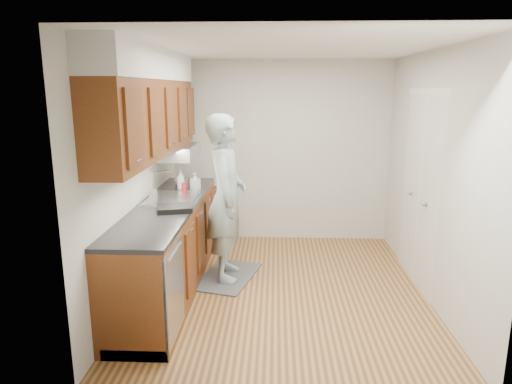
{
  "coord_description": "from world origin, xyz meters",
  "views": [
    {
      "loc": [
        -0.07,
        -4.57,
        2.12
      ],
      "look_at": [
        -0.28,
        0.25,
        1.02
      ],
      "focal_mm": 32.0,
      "sensor_mm": 36.0,
      "label": 1
    }
  ],
  "objects_px": {
    "person": "(226,187)",
    "soap_bottle_a": "(181,180)",
    "soda_can": "(184,188)",
    "dish_rack": "(175,208)",
    "soap_bottle_b": "(195,181)",
    "soap_bottle_c": "(180,178)",
    "steel_can": "(185,182)"
  },
  "relations": [
    {
      "from": "soap_bottle_c",
      "to": "steel_can",
      "type": "relative_size",
      "value": 1.49
    },
    {
      "from": "soap_bottle_a",
      "to": "person",
      "type": "bearing_deg",
      "value": -32.58
    },
    {
      "from": "person",
      "to": "soap_bottle_b",
      "type": "distance_m",
      "value": 0.56
    },
    {
      "from": "steel_can",
      "to": "dish_rack",
      "type": "height_order",
      "value": "steel_can"
    },
    {
      "from": "soap_bottle_a",
      "to": "soap_bottle_c",
      "type": "relative_size",
      "value": 1.29
    },
    {
      "from": "steel_can",
      "to": "dish_rack",
      "type": "distance_m",
      "value": 1.09
    },
    {
      "from": "steel_can",
      "to": "soap_bottle_a",
      "type": "bearing_deg",
      "value": -98.51
    },
    {
      "from": "person",
      "to": "soap_bottle_b",
      "type": "xyz_separation_m",
      "value": [
        -0.41,
        0.38,
        -0.02
      ]
    },
    {
      "from": "soap_bottle_c",
      "to": "soda_can",
      "type": "relative_size",
      "value": 1.59
    },
    {
      "from": "dish_rack",
      "to": "soap_bottle_c",
      "type": "bearing_deg",
      "value": 84.79
    },
    {
      "from": "soap_bottle_b",
      "to": "dish_rack",
      "type": "relative_size",
      "value": 0.61
    },
    {
      "from": "person",
      "to": "soap_bottle_b",
      "type": "relative_size",
      "value": 10.21
    },
    {
      "from": "soda_can",
      "to": "dish_rack",
      "type": "distance_m",
      "value": 0.79
    },
    {
      "from": "person",
      "to": "steel_can",
      "type": "height_order",
      "value": "person"
    },
    {
      "from": "person",
      "to": "soap_bottle_c",
      "type": "relative_size",
      "value": 11.13
    },
    {
      "from": "soap_bottle_c",
      "to": "steel_can",
      "type": "height_order",
      "value": "soap_bottle_c"
    },
    {
      "from": "person",
      "to": "soap_bottle_a",
      "type": "height_order",
      "value": "person"
    },
    {
      "from": "steel_can",
      "to": "soda_can",
      "type": "bearing_deg",
      "value": -80.42
    },
    {
      "from": "soap_bottle_a",
      "to": "steel_can",
      "type": "xyz_separation_m",
      "value": [
        0.02,
        0.14,
        -0.06
      ]
    },
    {
      "from": "person",
      "to": "soda_can",
      "type": "height_order",
      "value": "person"
    },
    {
      "from": "soap_bottle_a",
      "to": "soda_can",
      "type": "height_order",
      "value": "soap_bottle_a"
    },
    {
      "from": "person",
      "to": "steel_can",
      "type": "xyz_separation_m",
      "value": [
        -0.55,
        0.5,
        -0.06
      ]
    },
    {
      "from": "soap_bottle_b",
      "to": "steel_can",
      "type": "height_order",
      "value": "soap_bottle_b"
    },
    {
      "from": "dish_rack",
      "to": "steel_can",
      "type": "bearing_deg",
      "value": 81.17
    },
    {
      "from": "person",
      "to": "soap_bottle_a",
      "type": "bearing_deg",
      "value": 53.55
    },
    {
      "from": "steel_can",
      "to": "person",
      "type": "bearing_deg",
      "value": -42.33
    },
    {
      "from": "soap_bottle_b",
      "to": "dish_rack",
      "type": "bearing_deg",
      "value": -92.3
    },
    {
      "from": "soap_bottle_a",
      "to": "soap_bottle_b",
      "type": "height_order",
      "value": "soap_bottle_a"
    },
    {
      "from": "soda_can",
      "to": "dish_rack",
      "type": "xyz_separation_m",
      "value": [
        0.06,
        -0.79,
        -0.03
      ]
    },
    {
      "from": "soap_bottle_b",
      "to": "soap_bottle_c",
      "type": "height_order",
      "value": "soap_bottle_b"
    },
    {
      "from": "soap_bottle_b",
      "to": "person",
      "type": "bearing_deg",
      "value": -43.05
    },
    {
      "from": "person",
      "to": "steel_can",
      "type": "distance_m",
      "value": 0.75
    }
  ]
}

